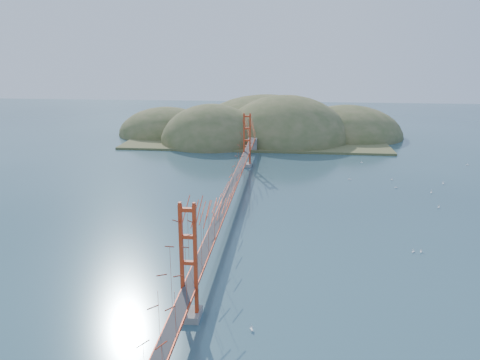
# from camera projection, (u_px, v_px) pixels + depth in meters

# --- Properties ---
(ground) EXTENTS (320.00, 320.00, 0.00)m
(ground) POSITION_uv_depth(u_px,v_px,m) (230.00, 213.00, 73.64)
(ground) COLOR #2A4955
(ground) RESTS_ON ground
(bridge) EXTENTS (2.20, 94.40, 12.00)m
(bridge) POSITION_uv_depth(u_px,v_px,m) (230.00, 169.00, 71.90)
(bridge) COLOR gray
(bridge) RESTS_ON ground
(far_headlands) EXTENTS (84.00, 58.00, 25.00)m
(far_headlands) POSITION_uv_depth(u_px,v_px,m) (266.00, 135.00, 138.99)
(far_headlands) COLOR olive
(far_headlands) RESTS_ON ground
(sailboat_16) EXTENTS (0.56, 0.56, 0.60)m
(sailboat_16) POSITION_uv_depth(u_px,v_px,m) (392.00, 179.00, 91.73)
(sailboat_16) COLOR white
(sailboat_16) RESTS_ON ground
(sailboat_9) EXTENTS (0.52, 0.59, 0.67)m
(sailboat_9) POSITION_uv_depth(u_px,v_px,m) (431.00, 192.00, 83.64)
(sailboat_9) COLOR white
(sailboat_9) RESTS_ON ground
(sailboat_1) EXTENTS (0.56, 0.56, 0.59)m
(sailboat_1) POSITION_uv_depth(u_px,v_px,m) (396.00, 187.00, 86.58)
(sailboat_1) COLOR white
(sailboat_1) RESTS_ON ground
(sailboat_15) EXTENTS (0.53, 0.61, 0.69)m
(sailboat_15) POSITION_uv_depth(u_px,v_px,m) (443.00, 183.00, 89.20)
(sailboat_15) COLOR white
(sailboat_15) RESTS_ON ground
(sailboat_10) EXTENTS (0.57, 0.58, 0.65)m
(sailboat_10) POSITION_uv_depth(u_px,v_px,m) (251.00, 329.00, 42.93)
(sailboat_10) COLOR white
(sailboat_10) RESTS_ON ground
(sailboat_17) EXTENTS (0.57, 0.52, 0.65)m
(sailboat_17) POSITION_uv_depth(u_px,v_px,m) (467.00, 165.00, 103.30)
(sailboat_17) COLOR white
(sailboat_17) RESTS_ON ground
(sailboat_14) EXTENTS (0.55, 0.55, 0.57)m
(sailboat_14) POSITION_uv_depth(u_px,v_px,m) (413.00, 251.00, 59.31)
(sailboat_14) COLOR white
(sailboat_14) RESTS_ON ground
(sailboat_12) EXTENTS (0.53, 0.53, 0.59)m
(sailboat_12) POSITION_uv_depth(u_px,v_px,m) (362.00, 162.00, 105.53)
(sailboat_12) COLOR white
(sailboat_12) RESTS_ON ground
(sailboat_7) EXTENTS (0.66, 0.60, 0.74)m
(sailboat_7) POSITION_uv_depth(u_px,v_px,m) (350.00, 179.00, 92.02)
(sailboat_7) COLOR white
(sailboat_7) RESTS_ON ground
(sailboat_4) EXTENTS (0.61, 0.61, 0.66)m
(sailboat_4) POSITION_uv_depth(u_px,v_px,m) (439.00, 207.00, 75.86)
(sailboat_4) COLOR white
(sailboat_4) RESTS_ON ground
(sailboat_0) EXTENTS (0.45, 0.51, 0.58)m
(sailboat_0) POSITION_uv_depth(u_px,v_px,m) (421.00, 251.00, 59.31)
(sailboat_0) COLOR white
(sailboat_0) RESTS_ON ground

